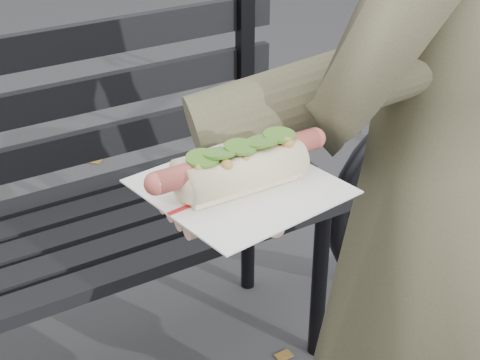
# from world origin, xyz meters

# --- Properties ---
(park_bench) EXTENTS (1.50, 0.44, 0.88)m
(park_bench) POSITION_xyz_m (-0.05, 0.87, 0.52)
(park_bench) COLOR black
(park_bench) RESTS_ON ground
(person) EXTENTS (0.64, 0.50, 1.56)m
(person) POSITION_xyz_m (0.43, 0.13, 0.78)
(person) COLOR #484730
(person) RESTS_ON ground
(held_hotdog) EXTENTS (0.63, 0.30, 0.20)m
(held_hotdog) POSITION_xyz_m (0.23, 0.11, 1.01)
(held_hotdog) COLOR #484730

